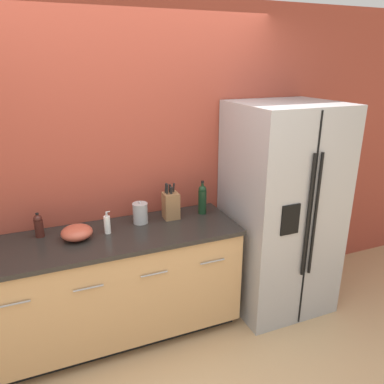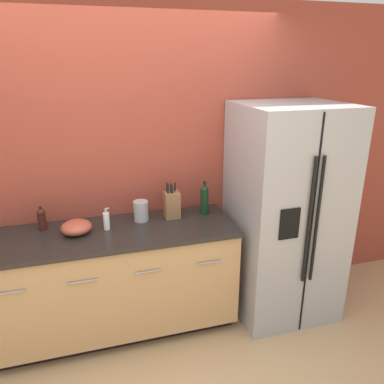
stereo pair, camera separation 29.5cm
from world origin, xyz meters
The scene contains 9 objects.
wall_back centered at (0.00, 1.24, 1.30)m, with size 10.00×0.05×2.60m.
counter_unit centered at (-0.21, 0.90, 0.46)m, with size 1.94×0.64×0.91m.
refrigerator centered at (1.24, 0.82, 0.91)m, with size 0.84×0.80×1.83m.
knife_block centered at (0.30, 1.02, 1.02)m, with size 0.12×0.12×0.31m.
wine_bottle centered at (0.59, 1.02, 1.04)m, with size 0.07×0.07×0.29m.
soap_dispenser centered at (-0.23, 0.93, 0.98)m, with size 0.05×0.05×0.18m.
oil_bottle centered at (-0.71, 1.06, 1.00)m, with size 0.06×0.06×0.19m.
steel_canister centered at (0.05, 1.02, 0.99)m, with size 0.12×0.12×0.18m.
mixing_bowl centered at (-0.46, 0.92, 0.96)m, with size 0.23×0.23×0.10m.
Camera 2 is at (-0.34, -1.78, 2.14)m, focal length 35.00 mm.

